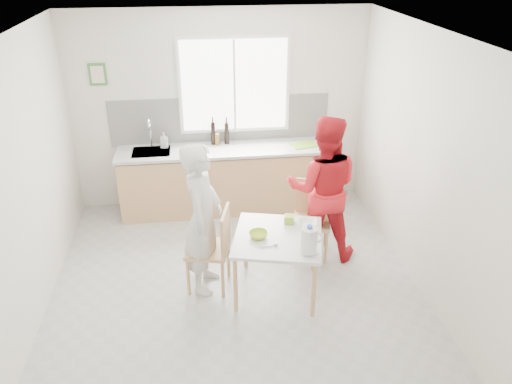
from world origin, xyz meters
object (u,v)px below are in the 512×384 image
at_px(wine_bottle_a, 213,133).
at_px(bowl_white, 307,223).
at_px(chair_far, 312,214).
at_px(dining_table, 278,242).
at_px(person_white, 203,219).
at_px(person_red, 323,189).
at_px(wine_bottle_b, 227,133).
at_px(bowl_green, 258,235).
at_px(milk_jug, 309,239).
at_px(chair_left, 214,246).

bearing_deg(wine_bottle_a, bowl_white, -64.97).
height_order(chair_far, bowl_white, chair_far).
xyz_separation_m(dining_table, person_white, (-0.76, 0.19, 0.22)).
distance_m(person_red, wine_bottle_b, 1.77).
relative_size(dining_table, bowl_green, 5.64).
bearing_deg(wine_bottle_a, person_red, -50.89).
xyz_separation_m(bowl_white, wine_bottle_a, (-0.90, 1.93, 0.36)).
bearing_deg(person_white, dining_table, -90.00).
bearing_deg(bowl_green, milk_jug, -37.34).
bearing_deg(wine_bottle_b, chair_left, -98.59).
height_order(chair_far, bowl_green, chair_far).
xyz_separation_m(chair_left, wine_bottle_b, (0.29, 1.94, 0.55)).
relative_size(wine_bottle_a, wine_bottle_b, 1.07).
xyz_separation_m(bowl_green, milk_jug, (0.45, -0.35, 0.12)).
distance_m(dining_table, bowl_green, 0.23).
height_order(person_red, bowl_white, person_red).
distance_m(person_white, person_red, 1.47).
bearing_deg(bowl_white, bowl_green, -162.79).
relative_size(chair_left, person_white, 0.56).
relative_size(person_white, bowl_green, 8.74).
bearing_deg(bowl_green, person_red, 37.98).
bearing_deg(person_white, wine_bottle_b, 2.06).
height_order(person_white, milk_jug, person_white).
distance_m(bowl_green, wine_bottle_a, 2.16).
height_order(chair_left, wine_bottle_a, wine_bottle_a).
xyz_separation_m(person_red, bowl_white, (-0.28, -0.48, -0.16)).
distance_m(milk_jug, wine_bottle_a, 2.59).
bearing_deg(bowl_white, milk_jug, -101.12).
bearing_deg(person_white, chair_left, -90.00).
distance_m(chair_far, bowl_white, 0.61).
height_order(person_red, wine_bottle_b, person_red).
distance_m(dining_table, person_white, 0.82).
distance_m(chair_left, wine_bottle_a, 2.02).
xyz_separation_m(person_red, wine_bottle_a, (-1.18, 1.45, 0.20)).
bearing_deg(person_red, dining_table, 59.74).
relative_size(dining_table, wine_bottle_a, 3.39).
xyz_separation_m(person_white, wine_bottle_b, (0.40, 1.92, 0.23)).
relative_size(person_red, bowl_white, 8.55).
bearing_deg(bowl_white, chair_far, 71.23).
bearing_deg(chair_left, person_white, -90.00).
height_order(bowl_green, wine_bottle_a, wine_bottle_a).
height_order(bowl_green, wine_bottle_b, wine_bottle_b).
bearing_deg(dining_table, person_red, 45.99).
bearing_deg(bowl_white, person_red, 59.91).
relative_size(person_white, wine_bottle_a, 5.25).
height_order(person_white, person_red, person_red).
height_order(person_red, bowl_green, person_red).
relative_size(bowl_green, bowl_white, 0.94).
bearing_deg(bowl_green, chair_far, 43.94).
relative_size(chair_far, person_white, 0.55).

